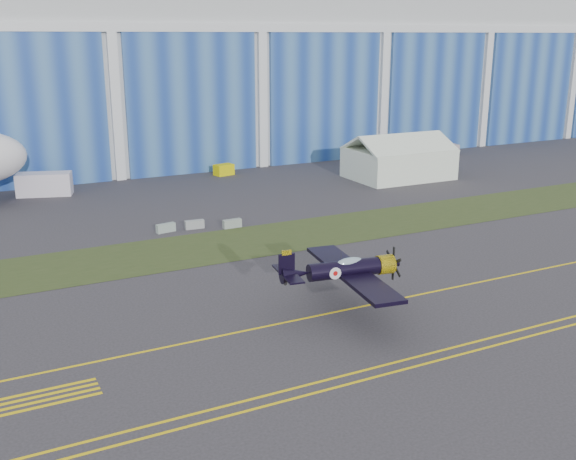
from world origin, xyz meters
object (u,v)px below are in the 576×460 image
shipping_container (44,184)px  tug (224,170)px  tent (399,156)px  warbird (345,269)px

shipping_container → tug: shipping_container is taller
shipping_container → tug: (25.01, 1.78, -0.65)m
shipping_container → tug: size_ratio=2.47×
tent → shipping_container: 47.79m
tug → shipping_container: bearing=171.4°
tent → tug: tent is taller
warbird → shipping_container: 51.40m
warbird → shipping_container: warbird is taller
shipping_container → warbird: bearing=-57.0°
warbird → tug: 52.37m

